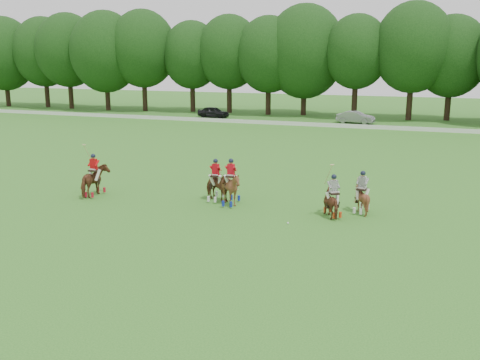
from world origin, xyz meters
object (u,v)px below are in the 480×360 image
(car_mid, at_px, (356,117))
(polo_stripe_a, at_px, (333,202))
(car_left, at_px, (213,112))
(polo_red_a, at_px, (95,181))
(polo_red_b, at_px, (216,186))
(polo_stripe_b, at_px, (362,198))
(polo_red_c, at_px, (231,188))
(polo_ball, at_px, (288,223))

(car_mid, relative_size, polo_stripe_a, 1.65)
(car_left, relative_size, polo_red_a, 1.41)
(polo_red_b, xyz_separation_m, polo_stripe_b, (7.71, 0.37, -0.07))
(polo_red_b, xyz_separation_m, polo_stripe_a, (6.49, -0.78, -0.08))
(polo_red_a, bearing_deg, polo_red_b, 11.92)
(car_left, height_order, polo_red_c, polo_red_c)
(car_left, relative_size, polo_red_b, 1.79)
(polo_red_c, bearing_deg, car_left, 114.32)
(car_mid, distance_m, polo_ball, 40.51)
(car_left, bearing_deg, polo_stripe_b, -140.41)
(polo_stripe_b, bearing_deg, car_mid, 98.79)
(car_left, xyz_separation_m, polo_stripe_a, (22.68, -38.50, 0.04))
(polo_red_a, distance_m, polo_red_b, 6.87)
(car_mid, relative_size, polo_red_a, 1.49)
(car_left, relative_size, car_mid, 0.95)
(polo_stripe_b, relative_size, polo_ball, 23.77)
(car_mid, relative_size, polo_red_c, 1.76)
(car_left, xyz_separation_m, polo_ball, (20.96, -40.40, -0.66))
(polo_red_c, height_order, polo_ball, polo_red_c)
(polo_red_c, bearing_deg, polo_stripe_b, 7.62)
(car_left, distance_m, polo_red_b, 41.04)
(car_left, bearing_deg, polo_stripe_a, -142.52)
(polo_red_b, height_order, polo_red_c, polo_red_c)
(polo_red_c, bearing_deg, polo_stripe_a, -2.87)
(polo_red_c, bearing_deg, polo_red_b, 154.73)
(car_mid, height_order, polo_stripe_b, polo_stripe_b)
(polo_red_a, relative_size, polo_stripe_b, 1.37)
(polo_stripe_b, distance_m, polo_ball, 4.30)
(car_mid, bearing_deg, polo_red_b, -175.91)
(polo_red_b, bearing_deg, polo_stripe_b, 2.77)
(polo_red_a, height_order, polo_red_c, polo_red_a)
(car_mid, distance_m, polo_stripe_b, 37.79)
(polo_red_a, distance_m, polo_ball, 11.60)
(car_left, relative_size, polo_ball, 45.88)
(polo_red_b, relative_size, polo_stripe_a, 0.87)
(car_left, distance_m, car_mid, 18.12)
(car_mid, xyz_separation_m, polo_red_a, (-8.66, -39.14, 0.16))
(car_mid, bearing_deg, car_left, 97.02)
(polo_stripe_a, xyz_separation_m, polo_ball, (-1.72, -1.90, -0.70))
(car_mid, relative_size, polo_ball, 48.45)
(polo_stripe_a, bearing_deg, polo_ball, -132.16)
(car_mid, xyz_separation_m, polo_ball, (2.84, -40.40, -0.67))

